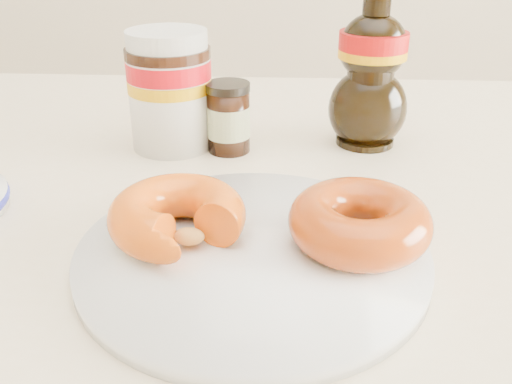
# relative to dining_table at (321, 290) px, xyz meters

# --- Properties ---
(dining_table) EXTENTS (1.40, 0.90, 0.75)m
(dining_table) POSITION_rel_dining_table_xyz_m (0.00, 0.00, 0.00)
(dining_table) COLOR #F6E1BB
(dining_table) RESTS_ON ground
(plate) EXTENTS (0.27, 0.27, 0.01)m
(plate) POSITION_rel_dining_table_xyz_m (-0.06, -0.08, 0.09)
(plate) COLOR white
(plate) RESTS_ON dining_table
(donut_bitten) EXTENTS (0.14, 0.14, 0.04)m
(donut_bitten) POSITION_rel_dining_table_xyz_m (-0.12, -0.07, 0.12)
(donut_bitten) COLOR #CB5A0B
(donut_bitten) RESTS_ON plate
(donut_whole) EXTENTS (0.13, 0.13, 0.04)m
(donut_whole) POSITION_rel_dining_table_xyz_m (0.02, -0.07, 0.12)
(donut_whole) COLOR #993109
(donut_whole) RESTS_ON plate
(nutella_jar) EXTENTS (0.09, 0.09, 0.13)m
(nutella_jar) POSITION_rel_dining_table_xyz_m (-0.17, 0.15, 0.15)
(nutella_jar) COLOR white
(nutella_jar) RESTS_ON dining_table
(syrup_bottle) EXTENTS (0.11, 0.10, 0.17)m
(syrup_bottle) POSITION_rel_dining_table_xyz_m (0.05, 0.17, 0.17)
(syrup_bottle) COLOR black
(syrup_bottle) RESTS_ON dining_table
(dark_jar) EXTENTS (0.05, 0.05, 0.08)m
(dark_jar) POSITION_rel_dining_table_xyz_m (-0.10, 0.14, 0.12)
(dark_jar) COLOR black
(dark_jar) RESTS_ON dining_table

